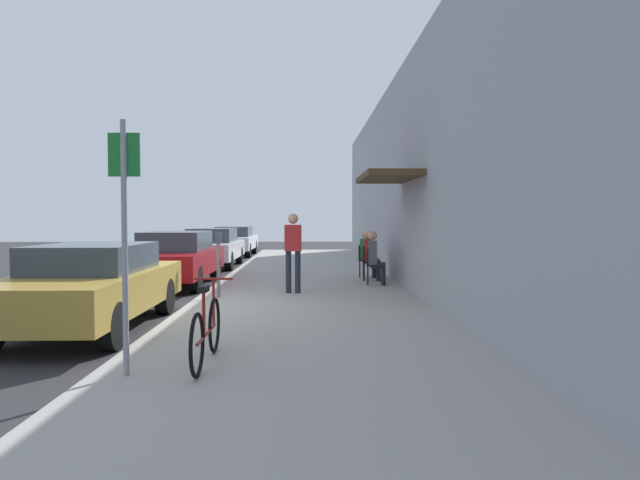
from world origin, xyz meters
TOP-DOWN VIEW (x-y plane):
  - ground_plane at (0.00, 0.00)m, footprint 60.00×60.00m
  - sidewalk_slab at (2.25, 2.00)m, footprint 4.50×32.00m
  - building_facade at (4.65, 2.00)m, footprint 1.40×32.00m
  - parked_car_0 at (-1.10, -1.29)m, footprint 1.80×4.40m
  - parked_car_1 at (-1.10, 4.22)m, footprint 1.80×4.40m
  - parked_car_2 at (-1.10, 9.61)m, footprint 1.80×4.40m
  - parked_car_3 at (-1.10, 15.44)m, footprint 1.80×4.40m
  - parking_meter at (0.45, 1.31)m, footprint 0.12×0.10m
  - street_sign at (0.40, -4.26)m, footprint 0.32×0.06m
  - bicycle_0 at (1.14, -3.82)m, footprint 0.46×1.71m
  - cafe_chair_0 at (3.82, 3.40)m, footprint 0.48×0.48m
  - seated_patron_0 at (3.88, 3.39)m, footprint 0.46×0.39m
  - cafe_chair_1 at (3.82, 4.30)m, footprint 0.49×0.49m
  - seated_patron_1 at (3.88, 4.30)m, footprint 0.46×0.40m
  - cafe_chair_2 at (3.82, 5.03)m, footprint 0.56×0.56m
  - seated_patron_2 at (3.88, 5.01)m, footprint 0.51×0.47m
  - pedestrian_standing at (1.94, 1.94)m, footprint 0.36×0.22m

SIDE VIEW (x-z plane):
  - ground_plane at x=0.00m, z-range 0.00..0.00m
  - sidewalk_slab at x=2.25m, z-range 0.00..0.12m
  - bicycle_0 at x=1.14m, z-range 0.03..0.93m
  - cafe_chair_0 at x=3.82m, z-range 0.19..1.06m
  - cafe_chair_1 at x=3.82m, z-range 0.19..1.06m
  - cafe_chair_2 at x=3.82m, z-range 0.19..1.06m
  - parked_car_3 at x=-1.10m, z-range 0.03..1.35m
  - parked_car_0 at x=-1.10m, z-range 0.04..1.36m
  - parked_car_2 at x=-1.10m, z-range 0.03..1.38m
  - parked_car_1 at x=-1.10m, z-range 0.03..1.40m
  - seated_patron_0 at x=3.88m, z-range 0.17..1.46m
  - seated_patron_1 at x=3.88m, z-range 0.17..1.46m
  - seated_patron_2 at x=3.88m, z-range 0.17..1.46m
  - parking_meter at x=0.45m, z-range 0.23..1.55m
  - pedestrian_standing at x=1.94m, z-range 0.27..1.97m
  - street_sign at x=0.40m, z-range 0.34..2.94m
  - building_facade at x=4.65m, z-range 0.00..5.37m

